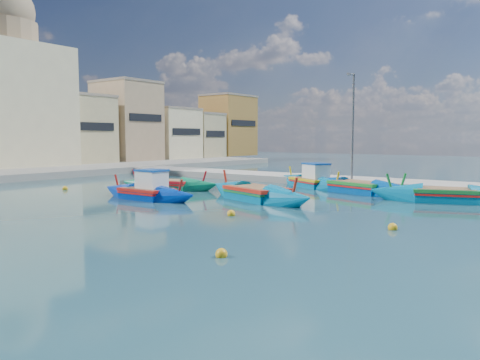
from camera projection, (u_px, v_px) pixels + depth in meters
ground at (309, 238)px, 16.26m from camera, size 160.00×160.00×0.00m
east_quay at (441, 187)px, 30.60m from camera, size 4.00×70.00×0.50m
church_block at (7, 89)px, 47.30m from camera, size 10.00×10.00×19.10m
quay_street_lamp at (352, 125)px, 33.36m from camera, size 1.18×0.16×8.00m
luzzu_turquoise_cabin at (312, 183)px, 32.85m from camera, size 5.51×8.10×2.65m
luzzu_blue_cabin at (147, 193)px, 26.46m from camera, size 1.89×7.33×2.59m
luzzu_cyan_mid at (257, 195)px, 26.03m from camera, size 4.77×9.11×2.63m
luzzu_green at (169, 186)px, 31.21m from camera, size 4.14×7.37×2.26m
luzzu_blue_south at (359, 189)px, 29.45m from camera, size 4.41×9.04×2.55m
luzzu_cyan_south at (445, 197)px, 25.38m from camera, size 4.62×8.41×2.55m
mooring_buoys at (219, 213)px, 21.05m from camera, size 21.42×22.42×0.36m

